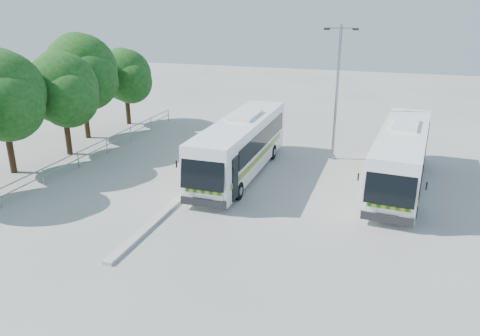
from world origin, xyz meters
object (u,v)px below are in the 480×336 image
(coach_adjacent, at_px, (401,156))
(lamppost, at_px, (337,88))
(tree_far_b, at_px, (2,94))
(tree_far_c, at_px, (63,88))
(tree_far_e, at_px, (126,75))
(tree_far_d, at_px, (82,70))
(coach_main, at_px, (241,145))

(coach_adjacent, distance_m, lamppost, 6.00)
(tree_far_b, height_order, tree_far_c, tree_far_b)
(tree_far_c, relative_size, lamppost, 0.80)
(tree_far_c, distance_m, tree_far_e, 8.22)
(tree_far_c, height_order, coach_adjacent, tree_far_c)
(tree_far_c, bearing_deg, tree_far_e, 93.54)
(tree_far_c, height_order, tree_far_e, tree_far_c)
(lamppost, bearing_deg, coach_adjacent, -47.60)
(tree_far_c, relative_size, coach_adjacent, 0.58)
(tree_far_e, height_order, lamppost, lamppost)
(tree_far_d, relative_size, coach_main, 0.65)
(tree_far_b, height_order, lamppost, lamppost)
(tree_far_c, bearing_deg, tree_far_d, 107.83)
(tree_far_d, distance_m, coach_adjacent, 21.74)
(lamppost, bearing_deg, tree_far_c, -170.28)
(tree_far_b, distance_m, tree_far_d, 7.61)
(coach_adjacent, bearing_deg, tree_far_e, 164.85)
(coach_adjacent, bearing_deg, tree_far_c, -173.19)
(tree_far_b, xyz_separation_m, tree_far_e, (0.39, 12.10, -0.68))
(tree_far_b, bearing_deg, tree_far_e, 88.17)
(tree_far_e, bearing_deg, tree_far_d, -98.63)
(tree_far_b, height_order, tree_far_d, tree_far_d)
(tree_far_e, relative_size, coach_adjacent, 0.53)
(coach_main, height_order, coach_adjacent, coach_main)
(tree_far_b, distance_m, coach_main, 13.32)
(coach_main, xyz_separation_m, coach_adjacent, (8.56, 0.74, -0.03))
(tree_far_e, bearing_deg, lamppost, -13.31)
(coach_main, distance_m, lamppost, 6.93)
(tree_far_c, height_order, tree_far_d, tree_far_d)
(tree_far_e, distance_m, coach_adjacent, 22.07)
(tree_far_e, relative_size, coach_main, 0.52)
(tree_far_c, height_order, lamppost, lamppost)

